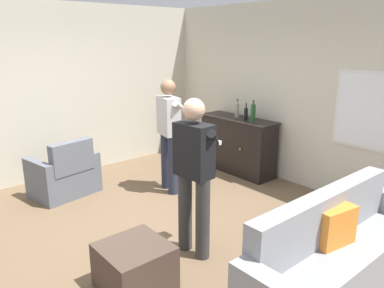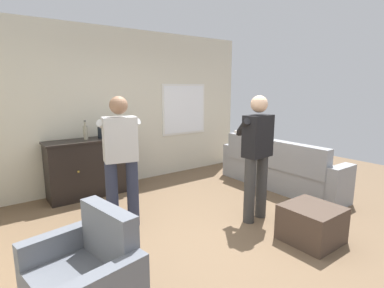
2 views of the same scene
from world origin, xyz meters
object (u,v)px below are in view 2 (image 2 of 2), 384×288
object	(u,v)px
bottle_liquor_amber	(100,132)
person_standing_right	(256,152)
bottle_wine_green	(85,132)
person_standing_left	(121,156)
couch	(278,170)
armchair	(86,284)
sideboard_cabinet	(91,167)
ottoman	(311,224)
bottle_spirits_clear	(110,129)

from	to	relation	value
bottle_liquor_amber	person_standing_right	world-z (taller)	person_standing_right
bottle_wine_green	person_standing_left	world-z (taller)	person_standing_left
couch	armchair	bearing A→B (deg)	-164.20
armchair	person_standing_left	xyz separation A→B (m)	(0.87, 1.28, 0.65)
armchair	person_standing_right	bearing A→B (deg)	10.24
sideboard_cabinet	bottle_wine_green	xyz separation A→B (m)	(-0.05, 0.02, 0.59)
bottle_wine_green	person_standing_left	size ratio (longest dim) A/B	0.18
bottle_liquor_amber	person_standing_right	distance (m)	2.59
ottoman	person_standing_left	world-z (taller)	person_standing_left
armchair	sideboard_cabinet	xyz separation A→B (m)	(0.94, 2.68, 0.19)
armchair	bottle_wine_green	size ratio (longest dim) A/B	3.16
sideboard_cabinet	person_standing_right	world-z (taller)	person_standing_right
person_standing_left	person_standing_right	distance (m)	1.76
bottle_wine_green	couch	bearing A→B (deg)	-30.40
ottoman	person_standing_right	world-z (taller)	person_standing_right
armchair	person_standing_left	distance (m)	1.68
sideboard_cabinet	armchair	bearing A→B (deg)	-109.33
armchair	bottle_liquor_amber	size ratio (longest dim) A/B	3.50
person_standing_left	armchair	bearing A→B (deg)	-124.32
sideboard_cabinet	bottle_liquor_amber	size ratio (longest dim) A/B	5.04
couch	bottle_wine_green	size ratio (longest dim) A/B	7.65
sideboard_cabinet	ottoman	bearing A→B (deg)	-62.84
bottle_liquor_amber	person_standing_left	distance (m)	1.41
couch	person_standing_right	xyz separation A→B (m)	(-1.28, -0.61, 0.60)
ottoman	bottle_wine_green	bearing A→B (deg)	117.81
bottle_spirits_clear	couch	bearing A→B (deg)	-33.44
couch	ottoman	world-z (taller)	couch
armchair	bottle_liquor_amber	bearing A→B (deg)	67.43
bottle_wine_green	bottle_liquor_amber	xyz separation A→B (m)	(0.22, -0.03, -0.02)
ottoman	person_standing_right	bearing A→B (deg)	96.32
bottle_wine_green	armchair	bearing A→B (deg)	-108.23
couch	armchair	distance (m)	3.84
sideboard_cabinet	person_standing_left	world-z (taller)	person_standing_left
bottle_wine_green	ottoman	size ratio (longest dim) A/B	0.52
couch	person_standing_left	size ratio (longest dim) A/B	1.41
bottle_wine_green	person_standing_right	bearing A→B (deg)	-55.96
couch	sideboard_cabinet	xyz separation A→B (m)	(-2.76, 1.63, 0.14)
bottle_liquor_amber	sideboard_cabinet	bearing A→B (deg)	176.79
sideboard_cabinet	person_standing_left	bearing A→B (deg)	-92.75
bottle_wine_green	bottle_spirits_clear	size ratio (longest dim) A/B	0.90
bottle_spirits_clear	ottoman	size ratio (longest dim) A/B	0.58
bottle_wine_green	bottle_spirits_clear	world-z (taller)	bottle_spirits_clear
bottle_spirits_clear	person_standing_left	distance (m)	1.43
armchair	ottoman	size ratio (longest dim) A/B	1.64
sideboard_cabinet	person_standing_right	distance (m)	2.72
couch	armchair	world-z (taller)	couch
bottle_liquor_amber	ottoman	size ratio (longest dim) A/B	0.47
person_standing_left	person_standing_right	xyz separation A→B (m)	(1.54, -0.84, 0.00)
bottle_liquor_amber	bottle_spirits_clear	xyz separation A→B (m)	(0.18, -0.03, 0.04)
person_standing_left	bottle_spirits_clear	bearing A→B (deg)	73.11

